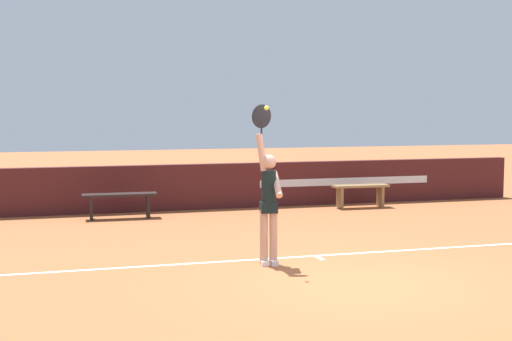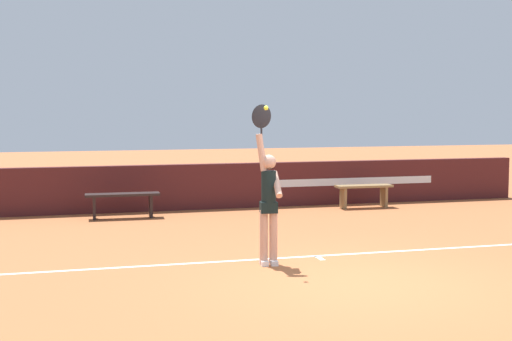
% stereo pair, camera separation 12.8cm
% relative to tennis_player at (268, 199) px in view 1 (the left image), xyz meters
% --- Properties ---
extents(ground_plane, '(60.00, 60.00, 0.00)m').
position_rel_tennis_player_xyz_m(ground_plane, '(0.88, -1.36, -0.96)').
color(ground_plane, '#A75D33').
extents(court_lines, '(10.76, 5.31, 0.00)m').
position_rel_tennis_player_xyz_m(court_lines, '(0.88, -2.23, -0.96)').
color(court_lines, white).
rests_on(court_lines, ground).
extents(back_wall, '(14.27, 0.23, 1.02)m').
position_rel_tennis_player_xyz_m(back_wall, '(0.88, 5.78, -0.45)').
color(back_wall, '#471B1B').
rests_on(back_wall, ground).
extents(tennis_player, '(0.43, 0.44, 2.34)m').
position_rel_tennis_player_xyz_m(tennis_player, '(0.00, 0.00, 0.00)').
color(tennis_player, tan).
rests_on(tennis_player, ground).
extents(tennis_ball, '(0.06, 0.06, 0.06)m').
position_rel_tennis_player_xyz_m(tennis_ball, '(-0.12, -0.28, 1.32)').
color(tennis_ball, '#CFE232').
extents(courtside_bench_near, '(1.32, 0.40, 0.52)m').
position_rel_tennis_player_xyz_m(courtside_bench_near, '(3.74, 5.02, -0.57)').
color(courtside_bench_near, olive).
rests_on(courtside_bench_near, ground).
extents(courtside_bench_far, '(1.53, 0.40, 0.52)m').
position_rel_tennis_player_xyz_m(courtside_bench_far, '(-1.71, 4.92, -0.57)').
color(courtside_bench_far, black).
rests_on(courtside_bench_far, ground).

